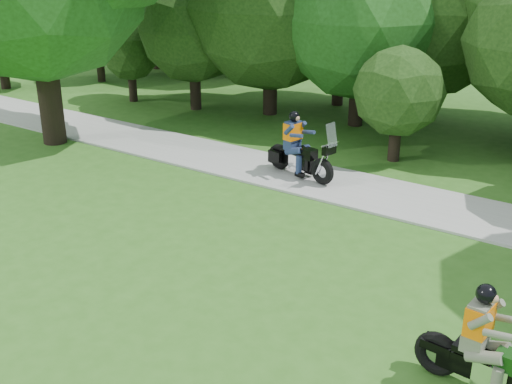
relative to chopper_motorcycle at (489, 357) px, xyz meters
The scene contains 4 objects.
walkway 6.68m from the chopper_motorcycle, 119.62° to the left, with size 60.00×2.20×0.06m, color #979792.
tree_line 13.29m from the chopper_motorcycle, 105.90° to the left, with size 39.50×11.68×7.76m.
chopper_motorcycle is the anchor object (origin of this frame).
touring_motorcycle 8.56m from the chopper_motorcycle, 137.70° to the left, with size 2.16×1.01×1.67m.
Camera 1 is at (4.60, -5.42, 5.94)m, focal length 45.00 mm.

